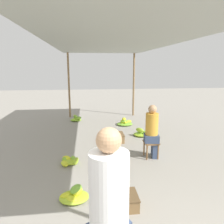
# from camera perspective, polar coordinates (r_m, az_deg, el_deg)

# --- Properties ---
(canopy_post_back_left) EXTENTS (0.08, 0.08, 2.75)m
(canopy_post_back_left) POSITION_cam_1_polar(r_m,az_deg,el_deg) (9.59, -11.18, 6.76)
(canopy_post_back_left) COLOR olive
(canopy_post_back_left) RESTS_ON ground
(canopy_post_back_right) EXTENTS (0.08, 0.08, 2.75)m
(canopy_post_back_right) POSITION_cam_1_polar(r_m,az_deg,el_deg) (9.79, 5.68, 7.02)
(canopy_post_back_right) COLOR olive
(canopy_post_back_right) RESTS_ON ground
(canopy_tarp) EXTENTS (3.23, 8.41, 0.04)m
(canopy_tarp) POSITION_cam_1_polar(r_m,az_deg,el_deg) (5.60, 0.35, 17.83)
(canopy_tarp) COLOR #9EA399
(canopy_tarp) RESTS_ON canopy_post_front_left
(vendor_foreground) EXTENTS (0.47, 0.47, 1.69)m
(vendor_foreground) POSITION_cam_1_polar(r_m,az_deg,el_deg) (2.18, -0.77, -25.07)
(vendor_foreground) COLOR #384766
(vendor_foreground) RESTS_ON ground
(stool) EXTENTS (0.34, 0.34, 0.40)m
(stool) POSITION_cam_1_polar(r_m,az_deg,el_deg) (5.43, 10.18, -8.39)
(stool) COLOR brown
(stool) RESTS_ON ground
(vendor_seated) EXTENTS (0.38, 0.38, 1.30)m
(vendor_seated) POSITION_cam_1_polar(r_m,az_deg,el_deg) (5.33, 10.50, -4.81)
(vendor_seated) COLOR #384766
(vendor_seated) RESTS_ON ground
(banana_pile_left_0) EXTENTS (0.50, 0.44, 0.25)m
(banana_pile_left_0) POSITION_cam_1_polar(r_m,az_deg,el_deg) (3.93, -9.88, -20.63)
(banana_pile_left_0) COLOR #77B437
(banana_pile_left_0) RESTS_ON ground
(banana_pile_left_1) EXTENTS (0.45, 0.49, 0.16)m
(banana_pile_left_1) POSITION_cam_1_polar(r_m,az_deg,el_deg) (5.21, -11.07, -12.39)
(banana_pile_left_1) COLOR yellow
(banana_pile_left_1) RESTS_ON ground
(banana_pile_left_2) EXTENTS (0.47, 0.39, 0.26)m
(banana_pile_left_2) POSITION_cam_1_polar(r_m,az_deg,el_deg) (9.00, -9.36, -1.74)
(banana_pile_left_2) COLOR #9AC230
(banana_pile_left_2) RESTS_ON ground
(banana_pile_right_0) EXTENTS (0.54, 0.47, 0.28)m
(banana_pile_right_0) POSITION_cam_1_polar(r_m,az_deg,el_deg) (7.07, 7.83, -5.58)
(banana_pile_right_0) COLOR #97C131
(banana_pile_right_0) RESTS_ON ground
(banana_pile_right_1) EXTENTS (0.61, 0.52, 0.28)m
(banana_pile_right_1) POSITION_cam_1_polar(r_m,az_deg,el_deg) (8.30, 3.36, -2.73)
(banana_pile_right_1) COLOR #CDD627
(banana_pile_right_1) RESTS_ON ground
(crate_near) EXTENTS (0.53, 0.53, 0.23)m
(crate_near) POSITION_cam_1_polar(r_m,az_deg,el_deg) (6.51, 0.72, -6.67)
(crate_near) COLOR olive
(crate_near) RESTS_ON ground
(crate_mid) EXTENTS (0.43, 0.43, 0.21)m
(crate_mid) POSITION_cam_1_polar(r_m,az_deg,el_deg) (3.72, 3.20, -22.12)
(crate_mid) COLOR brown
(crate_mid) RESTS_ON ground
(crate_far) EXTENTS (0.51, 0.51, 0.21)m
(crate_far) POSITION_cam_1_polar(r_m,az_deg,el_deg) (5.16, -0.23, -11.93)
(crate_far) COLOR brown
(crate_far) RESTS_ON ground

